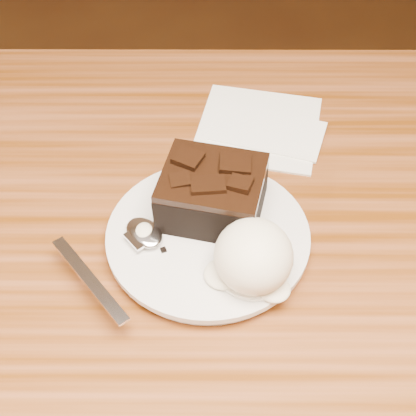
{
  "coord_description": "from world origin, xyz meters",
  "views": [
    {
      "loc": [
        0.07,
        -0.31,
        1.22
      ],
      "look_at": [
        0.07,
        0.08,
        0.79
      ],
      "focal_mm": 53.35,
      "sensor_mm": 36.0,
      "label": 1
    }
  ],
  "objects_px": {
    "spoon": "(144,234)",
    "napkin": "(258,126)",
    "brownie": "(212,195)",
    "plate": "(208,238)",
    "ice_cream_scoop": "(254,256)"
  },
  "relations": [
    {
      "from": "plate",
      "to": "brownie",
      "type": "relative_size",
      "value": 2.06
    },
    {
      "from": "brownie",
      "to": "spoon",
      "type": "height_order",
      "value": "brownie"
    },
    {
      "from": "spoon",
      "to": "napkin",
      "type": "bearing_deg",
      "value": 17.71
    },
    {
      "from": "plate",
      "to": "ice_cream_scoop",
      "type": "distance_m",
      "value": 0.07
    },
    {
      "from": "napkin",
      "to": "plate",
      "type": "bearing_deg",
      "value": -108.58
    },
    {
      "from": "spoon",
      "to": "napkin",
      "type": "xyz_separation_m",
      "value": [
        0.12,
        0.18,
        -0.02
      ]
    },
    {
      "from": "plate",
      "to": "ice_cream_scoop",
      "type": "height_order",
      "value": "ice_cream_scoop"
    },
    {
      "from": "brownie",
      "to": "ice_cream_scoop",
      "type": "distance_m",
      "value": 0.08
    },
    {
      "from": "plate",
      "to": "napkin",
      "type": "relative_size",
      "value": 1.44
    },
    {
      "from": "napkin",
      "to": "brownie",
      "type": "bearing_deg",
      "value": -110.51
    },
    {
      "from": "napkin",
      "to": "spoon",
      "type": "bearing_deg",
      "value": -123.6
    },
    {
      "from": "ice_cream_scoop",
      "to": "napkin",
      "type": "xyz_separation_m",
      "value": [
        0.02,
        0.22,
        -0.04
      ]
    },
    {
      "from": "plate",
      "to": "ice_cream_scoop",
      "type": "bearing_deg",
      "value": -49.82
    },
    {
      "from": "spoon",
      "to": "plate",
      "type": "bearing_deg",
      "value": -33.5
    },
    {
      "from": "brownie",
      "to": "napkin",
      "type": "relative_size",
      "value": 0.7
    }
  ]
}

